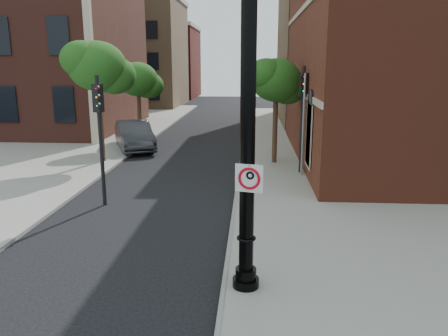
# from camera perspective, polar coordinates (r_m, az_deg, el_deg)

# --- Properties ---
(ground) EXTENTS (120.00, 120.00, 0.00)m
(ground) POSITION_cam_1_polar(r_m,az_deg,el_deg) (10.51, -11.55, -14.47)
(ground) COLOR black
(ground) RESTS_ON ground
(sidewalk_right) EXTENTS (8.00, 60.00, 0.12)m
(sidewalk_right) POSITION_cam_1_polar(r_m,az_deg,el_deg) (19.83, 13.45, -1.02)
(sidewalk_right) COLOR gray
(sidewalk_right) RESTS_ON ground
(sidewalk_left) EXTENTS (10.00, 50.00, 0.12)m
(sidewalk_left) POSITION_cam_1_polar(r_m,az_deg,el_deg) (29.73, -19.34, 3.31)
(sidewalk_left) COLOR gray
(sidewalk_left) RESTS_ON ground
(curb_edge) EXTENTS (0.10, 60.00, 0.14)m
(curb_edge) POSITION_cam_1_polar(r_m,az_deg,el_deg) (19.54, 1.96, -0.83)
(curb_edge) COLOR gray
(curb_edge) RESTS_ON ground
(victorian_building) EXTENTS (18.60, 14.60, 17.95)m
(victorian_building) POSITION_cam_1_polar(r_m,az_deg,el_deg) (38.02, -26.98, 17.85)
(victorian_building) COLOR brown
(victorian_building) RESTS_ON ground
(bg_building_tan_a) EXTENTS (12.00, 12.00, 12.00)m
(bg_building_tan_a) POSITION_cam_1_polar(r_m,az_deg,el_deg) (54.94, -12.04, 14.26)
(bg_building_tan_a) COLOR #91724F
(bg_building_tan_a) RESTS_ON ground
(bg_building_red) EXTENTS (12.00, 12.00, 10.00)m
(bg_building_red) POSITION_cam_1_polar(r_m,az_deg,el_deg) (68.52, -8.78, 13.32)
(bg_building_red) COLOR maroon
(bg_building_red) RESTS_ON ground
(bg_building_tan_b) EXTENTS (22.00, 14.00, 14.00)m
(bg_building_tan_b) POSITION_cam_1_polar(r_m,az_deg,el_deg) (41.23, 23.58, 15.27)
(bg_building_tan_b) COLOR #91724F
(bg_building_tan_b) RESTS_ON ground
(lamppost) EXTENTS (0.58, 0.58, 6.89)m
(lamppost) POSITION_cam_1_polar(r_m,az_deg,el_deg) (8.89, 3.08, 2.46)
(lamppost) COLOR black
(lamppost) RESTS_ON ground
(no_parking_sign) EXTENTS (0.57, 0.17, 0.58)m
(no_parking_sign) POSITION_cam_1_polar(r_m,az_deg,el_deg) (8.85, 3.30, -1.33)
(no_parking_sign) COLOR white
(no_parking_sign) RESTS_ON ground
(parked_car) EXTENTS (3.62, 5.38, 1.68)m
(parked_car) POSITION_cam_1_polar(r_m,az_deg,el_deg) (26.02, -11.64, 4.19)
(parked_car) COLOR #313237
(parked_car) RESTS_ON ground
(traffic_signal_left) EXTENTS (0.35, 0.40, 4.51)m
(traffic_signal_left) POSITION_cam_1_polar(r_m,az_deg,el_deg) (15.48, -15.97, 6.11)
(traffic_signal_left) COLOR black
(traffic_signal_left) RESTS_ON ground
(traffic_signal_right) EXTENTS (0.39, 0.43, 4.81)m
(traffic_signal_right) POSITION_cam_1_polar(r_m,az_deg,el_deg) (19.46, 10.26, 8.38)
(traffic_signal_right) COLOR black
(traffic_signal_right) RESTS_ON ground
(utility_pole) EXTENTS (0.09, 0.09, 4.51)m
(utility_pole) POSITION_cam_1_polar(r_m,az_deg,el_deg) (19.13, 10.30, 5.33)
(utility_pole) COLOR #999999
(utility_pole) RESTS_ON ground
(street_tree_a) EXTENTS (3.32, 3.00, 5.98)m
(street_tree_a) POSITION_cam_1_polar(r_m,az_deg,el_deg) (22.39, -16.10, 12.50)
(street_tree_a) COLOR #372316
(street_tree_a) RESTS_ON ground
(street_tree_b) EXTENTS (2.78, 2.51, 5.01)m
(street_tree_b) POSITION_cam_1_polar(r_m,az_deg,el_deg) (26.87, -11.10, 11.18)
(street_tree_b) COLOR #372316
(street_tree_b) RESTS_ON ground
(street_tree_c) EXTENTS (2.86, 2.59, 5.16)m
(street_tree_c) POSITION_cam_1_polar(r_m,az_deg,el_deg) (21.46, 6.92, 11.16)
(street_tree_c) COLOR #372316
(street_tree_c) RESTS_ON ground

